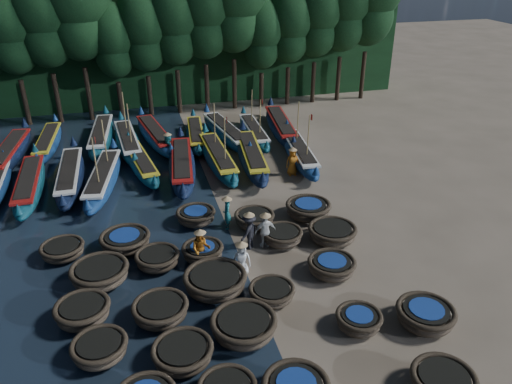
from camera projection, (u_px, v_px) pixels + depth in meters
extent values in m
plane|color=#7D6E5B|center=(232.00, 239.00, 23.56)|extent=(120.00, 120.00, 0.00)
cube|color=black|center=(170.00, 42.00, 41.55)|extent=(40.00, 3.00, 10.00)
cylinder|color=black|center=(296.00, 384.00, 14.90)|extent=(1.60, 1.60, 0.07)
cylinder|color=navy|center=(296.00, 383.00, 14.88)|extent=(1.23, 1.23, 0.04)
torus|color=#382E21|center=(444.00, 377.00, 15.25)|extent=(2.06, 2.06, 0.21)
cylinder|color=black|center=(445.00, 376.00, 15.23)|extent=(1.56, 1.56, 0.06)
ellipsoid|color=brown|center=(100.00, 351.00, 16.71)|extent=(2.27, 2.27, 0.63)
torus|color=#382E21|center=(99.00, 344.00, 16.58)|extent=(1.93, 1.93, 0.19)
cylinder|color=black|center=(99.00, 343.00, 16.56)|extent=(1.46, 1.46, 0.06)
ellipsoid|color=brown|center=(183.00, 355.00, 16.53)|extent=(2.52, 2.52, 0.63)
torus|color=#382E21|center=(182.00, 348.00, 16.40)|extent=(2.09, 2.09, 0.19)
cylinder|color=black|center=(182.00, 348.00, 16.38)|extent=(1.59, 1.59, 0.06)
ellipsoid|color=brown|center=(244.00, 328.00, 17.63)|extent=(2.80, 2.80, 0.72)
torus|color=#382E21|center=(244.00, 321.00, 17.47)|extent=(2.40, 2.40, 0.22)
cylinder|color=black|center=(244.00, 320.00, 17.45)|extent=(1.83, 1.83, 0.07)
ellipsoid|color=brown|center=(359.00, 322.00, 17.97)|extent=(1.75, 1.75, 0.61)
torus|color=#382E21|center=(359.00, 316.00, 17.85)|extent=(1.72, 1.72, 0.18)
cylinder|color=black|center=(359.00, 315.00, 17.83)|extent=(1.28, 1.28, 0.06)
cylinder|color=navy|center=(359.00, 314.00, 17.81)|extent=(0.99, 0.99, 0.04)
ellipsoid|color=brown|center=(425.00, 317.00, 18.15)|extent=(2.29, 2.29, 0.68)
torus|color=#382E21|center=(426.00, 310.00, 18.00)|extent=(2.17, 2.17, 0.21)
cylinder|color=black|center=(426.00, 310.00, 17.99)|extent=(1.65, 1.65, 0.06)
cylinder|color=navy|center=(427.00, 309.00, 17.97)|extent=(1.27, 1.27, 0.04)
ellipsoid|color=brown|center=(83.00, 314.00, 18.29)|extent=(2.05, 2.05, 0.72)
torus|color=#382E21|center=(82.00, 307.00, 18.14)|extent=(2.07, 2.07, 0.22)
cylinder|color=black|center=(82.00, 306.00, 18.12)|extent=(1.55, 1.55, 0.07)
ellipsoid|color=brown|center=(161.00, 312.00, 18.40)|extent=(2.46, 2.46, 0.67)
torus|color=#382E21|center=(160.00, 306.00, 18.26)|extent=(2.12, 2.12, 0.20)
cylinder|color=black|center=(160.00, 305.00, 18.24)|extent=(1.61, 1.61, 0.06)
ellipsoid|color=brown|center=(215.00, 283.00, 19.89)|extent=(3.14, 3.14, 0.75)
torus|color=#382E21|center=(215.00, 276.00, 19.73)|extent=(2.57, 2.57, 0.23)
cylinder|color=black|center=(215.00, 275.00, 19.71)|extent=(1.97, 1.97, 0.07)
ellipsoid|color=brown|center=(272.00, 294.00, 19.43)|extent=(1.75, 1.75, 0.57)
torus|color=#382E21|center=(272.00, 289.00, 19.30)|extent=(1.83, 1.83, 0.17)
cylinder|color=black|center=(272.00, 288.00, 19.29)|extent=(1.39, 1.39, 0.05)
ellipsoid|color=brown|center=(331.00, 268.00, 20.93)|extent=(2.44, 2.44, 0.63)
torus|color=#382E21|center=(332.00, 262.00, 20.80)|extent=(2.06, 2.06, 0.19)
cylinder|color=black|center=(332.00, 261.00, 20.78)|extent=(1.56, 1.56, 0.06)
cylinder|color=navy|center=(332.00, 260.00, 20.76)|extent=(1.20, 1.20, 0.04)
ellipsoid|color=brown|center=(100.00, 275.00, 20.36)|extent=(2.37, 2.37, 0.74)
torus|color=#382E21|center=(99.00, 268.00, 20.20)|extent=(2.41, 2.41, 0.23)
cylinder|color=black|center=(99.00, 268.00, 20.18)|extent=(1.83, 1.83, 0.07)
ellipsoid|color=brown|center=(158.00, 261.00, 21.39)|extent=(2.35, 2.35, 0.64)
torus|color=#382E21|center=(157.00, 255.00, 21.26)|extent=(1.93, 1.93, 0.19)
cylinder|color=black|center=(157.00, 254.00, 21.24)|extent=(1.46, 1.46, 0.06)
ellipsoid|color=brown|center=(203.00, 254.00, 21.87)|extent=(1.83, 1.83, 0.65)
torus|color=#382E21|center=(203.00, 248.00, 21.74)|extent=(1.85, 1.85, 0.20)
cylinder|color=black|center=(203.00, 247.00, 21.72)|extent=(1.39, 1.39, 0.06)
cylinder|color=navy|center=(202.00, 246.00, 21.70)|extent=(1.07, 1.07, 0.04)
ellipsoid|color=brown|center=(282.00, 237.00, 23.09)|extent=(1.84, 1.84, 0.61)
torus|color=#382E21|center=(282.00, 232.00, 22.96)|extent=(1.92, 1.92, 0.19)
cylinder|color=black|center=(282.00, 231.00, 22.94)|extent=(1.45, 1.45, 0.06)
ellipsoid|color=brown|center=(332.00, 234.00, 23.27)|extent=(2.83, 2.83, 0.67)
torus|color=#382E21|center=(333.00, 229.00, 23.13)|extent=(2.30, 2.30, 0.20)
cylinder|color=black|center=(333.00, 228.00, 23.11)|extent=(1.76, 1.76, 0.06)
ellipsoid|color=brown|center=(63.00, 252.00, 22.05)|extent=(2.30, 2.30, 0.60)
torus|color=#382E21|center=(62.00, 246.00, 21.92)|extent=(1.93, 1.93, 0.18)
cylinder|color=black|center=(62.00, 246.00, 21.91)|extent=(1.47, 1.47, 0.05)
ellipsoid|color=brown|center=(126.00, 243.00, 22.63)|extent=(2.43, 2.43, 0.68)
torus|color=#382E21|center=(125.00, 237.00, 22.49)|extent=(2.29, 2.29, 0.21)
cylinder|color=black|center=(125.00, 236.00, 22.47)|extent=(1.75, 1.75, 0.06)
cylinder|color=navy|center=(124.00, 235.00, 22.45)|extent=(1.34, 1.34, 0.04)
ellipsoid|color=brown|center=(196.00, 218.00, 24.70)|extent=(2.19, 2.19, 0.66)
torus|color=#382E21|center=(196.00, 212.00, 24.56)|extent=(1.97, 1.97, 0.20)
cylinder|color=black|center=(196.00, 211.00, 24.55)|extent=(1.48, 1.48, 0.06)
cylinder|color=navy|center=(196.00, 211.00, 24.53)|extent=(1.14, 1.14, 0.04)
ellipsoid|color=brown|center=(254.00, 220.00, 24.50)|extent=(2.24, 2.24, 0.62)
torus|color=#382E21|center=(254.00, 215.00, 24.37)|extent=(2.00, 2.00, 0.19)
cylinder|color=black|center=(254.00, 214.00, 24.35)|extent=(1.52, 1.52, 0.06)
ellipsoid|color=brown|center=(308.00, 211.00, 25.26)|extent=(2.35, 2.35, 0.71)
torus|color=#382E21|center=(308.00, 205.00, 25.10)|extent=(2.32, 2.32, 0.22)
cylinder|color=black|center=(308.00, 204.00, 25.09)|extent=(1.76, 1.76, 0.06)
cylinder|color=navy|center=(309.00, 203.00, 25.07)|extent=(1.35, 1.35, 0.04)
cone|color=navy|center=(3.00, 154.00, 30.29)|extent=(0.39, 0.39, 0.53)
ellipsoid|color=#0E4251|center=(30.00, 185.00, 27.56)|extent=(1.68, 8.29, 1.03)
cone|color=#0E4251|center=(34.00, 148.00, 30.70)|extent=(0.45, 0.45, 0.62)
cone|color=#0E4251|center=(18.00, 209.00, 23.83)|extent=(0.45, 0.45, 0.52)
cube|color=maroon|center=(28.00, 178.00, 27.36)|extent=(1.24, 6.42, 0.12)
cube|color=black|center=(28.00, 177.00, 27.32)|extent=(0.94, 5.59, 0.10)
ellipsoid|color=#0E2135|center=(70.00, 177.00, 28.51)|extent=(1.58, 8.39, 1.05)
cone|color=#0E2135|center=(73.00, 141.00, 31.73)|extent=(0.46, 0.46, 0.63)
cone|color=#0E2135|center=(62.00, 199.00, 24.70)|extent=(0.46, 0.46, 0.52)
cube|color=silver|center=(69.00, 170.00, 28.32)|extent=(1.15, 6.50, 0.13)
cube|color=black|center=(69.00, 168.00, 28.28)|extent=(0.86, 5.66, 0.10)
ellipsoid|color=navy|center=(103.00, 179.00, 28.19)|extent=(2.85, 8.47, 1.04)
cone|color=navy|center=(113.00, 142.00, 31.49)|extent=(0.46, 0.46, 0.63)
cone|color=navy|center=(87.00, 203.00, 24.29)|extent=(0.46, 0.46, 0.52)
cube|color=silver|center=(102.00, 172.00, 27.99)|extent=(2.14, 6.55, 0.13)
cube|color=black|center=(102.00, 171.00, 27.95)|extent=(1.72, 5.68, 0.10)
cylinder|color=#997F4C|center=(105.00, 144.00, 28.55)|extent=(0.07, 0.25, 2.92)
cylinder|color=#997F4C|center=(96.00, 163.00, 26.05)|extent=(0.07, 0.25, 2.92)
plane|color=red|center=(95.00, 140.00, 25.49)|extent=(0.00, 0.36, 0.36)
ellipsoid|color=#0E4251|center=(141.00, 164.00, 30.29)|extent=(2.48, 7.57, 0.93)
cone|color=#0E4251|center=(128.00, 135.00, 32.98)|extent=(0.41, 0.41, 0.56)
cone|color=#0E4251|center=(155.00, 179.00, 27.07)|extent=(0.41, 0.41, 0.47)
cube|color=gold|center=(140.00, 158.00, 30.11)|extent=(1.86, 5.86, 0.11)
cube|color=black|center=(140.00, 157.00, 30.08)|extent=(1.50, 5.08, 0.09)
ellipsoid|color=#0E2135|center=(182.00, 166.00, 29.82)|extent=(2.53, 8.85, 1.09)
cone|color=#0E2135|center=(180.00, 131.00, 33.25)|extent=(0.48, 0.48, 0.65)
cone|color=#0E2135|center=(183.00, 187.00, 25.77)|extent=(0.48, 0.48, 0.55)
cube|color=maroon|center=(182.00, 159.00, 29.61)|extent=(1.89, 6.85, 0.13)
cube|color=black|center=(182.00, 157.00, 29.57)|extent=(1.50, 5.95, 0.11)
ellipsoid|color=#0E4251|center=(218.00, 158.00, 30.86)|extent=(1.69, 8.48, 1.06)
cone|color=#0E4251|center=(205.00, 127.00, 34.09)|extent=(0.47, 0.47, 0.63)
cone|color=#0E4251|center=(234.00, 176.00, 27.04)|extent=(0.47, 0.47, 0.53)
cube|color=gold|center=(218.00, 152.00, 30.66)|extent=(1.24, 6.57, 0.13)
cube|color=black|center=(218.00, 151.00, 30.62)|extent=(0.94, 5.72, 0.11)
cylinder|color=#997F4C|center=(214.00, 126.00, 31.21)|extent=(0.07, 0.25, 2.96)
cylinder|color=#997F4C|center=(225.00, 142.00, 28.77)|extent=(0.07, 0.25, 2.96)
plane|color=red|center=(227.00, 120.00, 28.22)|extent=(0.00, 0.37, 0.37)
ellipsoid|color=#0E2135|center=(252.00, 157.00, 31.00)|extent=(2.49, 8.79, 1.08)
cone|color=#0E2135|center=(243.00, 124.00, 34.41)|extent=(0.48, 0.48, 0.65)
cone|color=#0E2135|center=(263.00, 176.00, 26.98)|extent=(0.48, 0.48, 0.54)
cube|color=gold|center=(252.00, 150.00, 30.80)|extent=(1.86, 6.80, 0.13)
cube|color=black|center=(252.00, 149.00, 30.76)|extent=(1.47, 5.91, 0.11)
ellipsoid|color=navy|center=(299.00, 154.00, 31.61)|extent=(2.39, 8.31, 1.02)
cone|color=navy|center=(287.00, 123.00, 34.83)|extent=(0.45, 0.45, 0.61)
cone|color=navy|center=(316.00, 171.00, 27.80)|extent=(0.45, 0.45, 0.51)
cube|color=silver|center=(300.00, 147.00, 31.41)|extent=(1.78, 6.43, 0.12)
cube|color=black|center=(300.00, 146.00, 31.38)|extent=(1.41, 5.59, 0.10)
cylinder|color=#997F4C|center=(298.00, 123.00, 31.97)|extent=(0.07, 0.24, 2.87)
cylinder|color=#997F4C|center=(308.00, 138.00, 29.52)|extent=(0.07, 0.24, 2.87)
plane|color=red|center=(312.00, 117.00, 28.98)|extent=(0.00, 0.36, 0.36)
ellipsoid|color=#0E2135|center=(10.00, 154.00, 31.40)|extent=(2.40, 8.82, 1.09)
cone|color=#0E2135|center=(24.00, 122.00, 34.82)|extent=(0.48, 0.48, 0.65)
cube|color=maroon|center=(8.00, 148.00, 31.20)|extent=(1.79, 6.83, 0.13)
cube|color=black|center=(8.00, 146.00, 31.16)|extent=(1.41, 5.93, 0.11)
ellipsoid|color=navy|center=(48.00, 143.00, 33.34)|extent=(1.78, 7.71, 0.96)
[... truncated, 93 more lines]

